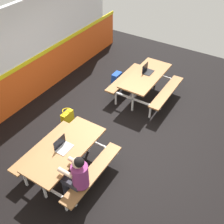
{
  "coord_description": "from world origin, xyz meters",
  "views": [
    {
      "loc": [
        -4.1,
        -2.49,
        4.64
      ],
      "look_at": [
        0.0,
        0.08,
        0.55
      ],
      "focal_mm": 43.81,
      "sensor_mm": 36.0,
      "label": 1
    }
  ],
  "objects_px": {
    "laptop_dark": "(147,71)",
    "tote_bag_bright": "(67,118)",
    "student_nearer": "(77,175)",
    "picnic_table_left": "(66,154)",
    "laptop_silver": "(63,146)",
    "picnic_table_right": "(146,80)",
    "backpack_dark": "(116,80)"
  },
  "relations": [
    {
      "from": "picnic_table_right",
      "to": "backpack_dark",
      "type": "bearing_deg",
      "value": 86.85
    },
    {
      "from": "picnic_table_left",
      "to": "laptop_dark",
      "type": "relative_size",
      "value": 5.44
    },
    {
      "from": "student_nearer",
      "to": "picnic_table_right",
      "type": "bearing_deg",
      "value": 6.79
    },
    {
      "from": "laptop_dark",
      "to": "tote_bag_bright",
      "type": "distance_m",
      "value": 2.45
    },
    {
      "from": "student_nearer",
      "to": "backpack_dark",
      "type": "relative_size",
      "value": 2.74
    },
    {
      "from": "student_nearer",
      "to": "tote_bag_bright",
      "type": "xyz_separation_m",
      "value": [
        1.53,
        1.53,
        -0.51
      ]
    },
    {
      "from": "backpack_dark",
      "to": "laptop_silver",
      "type": "bearing_deg",
      "value": -166.65
    },
    {
      "from": "student_nearer",
      "to": "picnic_table_left",
      "type": "bearing_deg",
      "value": 57.27
    },
    {
      "from": "laptop_silver",
      "to": "laptop_dark",
      "type": "height_order",
      "value": "same"
    },
    {
      "from": "laptop_dark",
      "to": "backpack_dark",
      "type": "xyz_separation_m",
      "value": [
        -0.08,
        0.9,
        -0.57
      ]
    },
    {
      "from": "picnic_table_left",
      "to": "tote_bag_bright",
      "type": "height_order",
      "value": "picnic_table_left"
    },
    {
      "from": "picnic_table_left",
      "to": "picnic_table_right",
      "type": "xyz_separation_m",
      "value": [
        3.16,
        -0.14,
        0.0
      ]
    },
    {
      "from": "backpack_dark",
      "to": "student_nearer",
      "type": "bearing_deg",
      "value": -159.14
    },
    {
      "from": "picnic_table_right",
      "to": "backpack_dark",
      "type": "relative_size",
      "value": 3.96
    },
    {
      "from": "picnic_table_left",
      "to": "picnic_table_right",
      "type": "height_order",
      "value": "same"
    },
    {
      "from": "student_nearer",
      "to": "laptop_dark",
      "type": "relative_size",
      "value": 3.77
    },
    {
      "from": "student_nearer",
      "to": "backpack_dark",
      "type": "height_order",
      "value": "student_nearer"
    },
    {
      "from": "picnic_table_left",
      "to": "laptop_silver",
      "type": "relative_size",
      "value": 5.44
    },
    {
      "from": "student_nearer",
      "to": "tote_bag_bright",
      "type": "height_order",
      "value": "student_nearer"
    },
    {
      "from": "laptop_dark",
      "to": "picnic_table_right",
      "type": "bearing_deg",
      "value": -164.44
    },
    {
      "from": "student_nearer",
      "to": "laptop_dark",
      "type": "distance_m",
      "value": 3.68
    },
    {
      "from": "picnic_table_left",
      "to": "laptop_dark",
      "type": "distance_m",
      "value": 3.3
    },
    {
      "from": "picnic_table_right",
      "to": "tote_bag_bright",
      "type": "distance_m",
      "value": 2.31
    },
    {
      "from": "student_nearer",
      "to": "laptop_dark",
      "type": "bearing_deg",
      "value": 7.13
    },
    {
      "from": "picnic_table_left",
      "to": "backpack_dark",
      "type": "relative_size",
      "value": 3.96
    },
    {
      "from": "student_nearer",
      "to": "backpack_dark",
      "type": "xyz_separation_m",
      "value": [
        3.57,
        1.36,
        -0.49
      ]
    },
    {
      "from": "picnic_table_left",
      "to": "laptop_silver",
      "type": "distance_m",
      "value": 0.22
    },
    {
      "from": "laptop_dark",
      "to": "tote_bag_bright",
      "type": "relative_size",
      "value": 0.75
    },
    {
      "from": "student_nearer",
      "to": "laptop_silver",
      "type": "relative_size",
      "value": 3.77
    },
    {
      "from": "tote_bag_bright",
      "to": "laptop_dark",
      "type": "bearing_deg",
      "value": -26.72
    },
    {
      "from": "picnic_table_left",
      "to": "laptop_dark",
      "type": "xyz_separation_m",
      "value": [
        3.29,
        -0.1,
        0.21
      ]
    },
    {
      "from": "tote_bag_bright",
      "to": "backpack_dark",
      "type": "bearing_deg",
      "value": -4.67
    }
  ]
}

